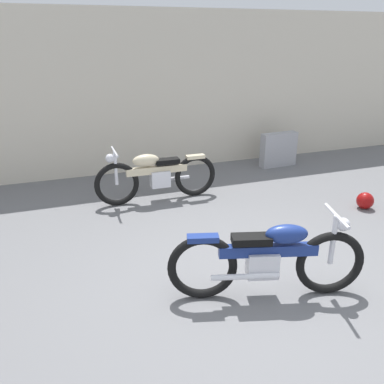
# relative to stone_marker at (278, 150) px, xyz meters

# --- Properties ---
(ground_plane) EXTENTS (40.00, 40.00, 0.00)m
(ground_plane) POSITION_rel_stone_marker_xyz_m (-2.50, -3.69, -0.36)
(ground_plane) COLOR slate
(building_wall) EXTENTS (18.00, 0.30, 3.07)m
(building_wall) POSITION_rel_stone_marker_xyz_m (-2.50, 0.80, 1.18)
(building_wall) COLOR beige
(building_wall) RESTS_ON ground_plane
(stone_marker) EXTENTS (0.81, 0.25, 0.71)m
(stone_marker) POSITION_rel_stone_marker_xyz_m (0.00, 0.00, 0.00)
(stone_marker) COLOR #9E9EA3
(stone_marker) RESTS_ON ground_plane
(helmet) EXTENTS (0.27, 0.27, 0.27)m
(helmet) POSITION_rel_stone_marker_xyz_m (0.13, -2.45, -0.22)
(helmet) COLOR maroon
(helmet) RESTS_ON ground_plane
(motorcycle_cream) EXTENTS (2.05, 0.57, 0.92)m
(motorcycle_cream) POSITION_rel_stone_marker_xyz_m (-2.91, -1.00, 0.09)
(motorcycle_cream) COLOR black
(motorcycle_cream) RESTS_ON ground_plane
(motorcycle_blue) EXTENTS (2.01, 0.79, 0.92)m
(motorcycle_blue) POSITION_rel_stone_marker_xyz_m (-2.49, -3.96, 0.09)
(motorcycle_blue) COLOR black
(motorcycle_blue) RESTS_ON ground_plane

